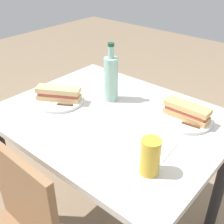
% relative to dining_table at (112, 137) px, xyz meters
% --- Properties ---
extents(ground_plane, '(8.00, 8.00, 0.00)m').
position_rel_dining_table_xyz_m(ground_plane, '(0.00, 0.00, -0.65)').
color(ground_plane, '#8C755B').
extents(dining_table, '(1.06, 0.84, 0.78)m').
position_rel_dining_table_xyz_m(dining_table, '(0.00, 0.00, 0.00)').
color(dining_table, beige).
rests_on(dining_table, ground).
extents(plate_near, '(0.25, 0.25, 0.01)m').
position_rel_dining_table_xyz_m(plate_near, '(0.30, 0.07, 0.13)').
color(plate_near, white).
rests_on(plate_near, dining_table).
extents(baguette_sandwich_near, '(0.23, 0.17, 0.07)m').
position_rel_dining_table_xyz_m(baguette_sandwich_near, '(0.30, 0.07, 0.18)').
color(baguette_sandwich_near, '#DBB77A').
rests_on(baguette_sandwich_near, plate_near).
extents(knife_near, '(0.16, 0.10, 0.01)m').
position_rel_dining_table_xyz_m(knife_near, '(0.26, 0.12, 0.14)').
color(knife_near, silver).
rests_on(knife_near, plate_near).
extents(plate_far, '(0.25, 0.25, 0.01)m').
position_rel_dining_table_xyz_m(plate_far, '(-0.29, -0.19, 0.13)').
color(plate_far, white).
rests_on(plate_far, dining_table).
extents(baguette_sandwich_far, '(0.21, 0.07, 0.07)m').
position_rel_dining_table_xyz_m(baguette_sandwich_far, '(-0.29, -0.19, 0.18)').
color(baguette_sandwich_far, tan).
rests_on(baguette_sandwich_far, plate_far).
extents(knife_far, '(0.18, 0.04, 0.01)m').
position_rel_dining_table_xyz_m(knife_far, '(-0.30, -0.14, 0.14)').
color(knife_far, silver).
rests_on(knife_far, plate_far).
extents(water_bottle, '(0.07, 0.07, 0.30)m').
position_rel_dining_table_xyz_m(water_bottle, '(0.11, -0.12, 0.25)').
color(water_bottle, '#99C6B7').
rests_on(water_bottle, dining_table).
extents(beer_glass, '(0.07, 0.07, 0.14)m').
position_rel_dining_table_xyz_m(beer_glass, '(-0.35, 0.21, 0.20)').
color(beer_glass, gold).
rests_on(beer_glass, dining_table).
extents(paper_napkin, '(0.16, 0.16, 0.00)m').
position_rel_dining_table_xyz_m(paper_napkin, '(-0.29, 0.07, 0.13)').
color(paper_napkin, white).
rests_on(paper_napkin, dining_table).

